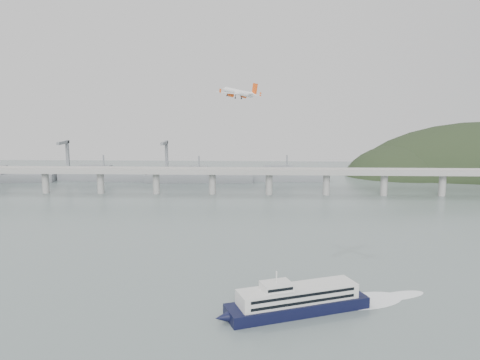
{
  "coord_description": "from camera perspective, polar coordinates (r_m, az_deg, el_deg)",
  "views": [
    {
      "loc": [
        10.07,
        -205.54,
        77.68
      ],
      "look_at": [
        0.0,
        55.0,
        36.0
      ],
      "focal_mm": 35.0,
      "sensor_mm": 36.0,
      "label": 1
    }
  ],
  "objects": [
    {
      "name": "ground",
      "position": [
        219.96,
        -0.56,
        -11.6
      ],
      "size": [
        900.0,
        900.0,
        0.0
      ],
      "primitive_type": "plane",
      "color": "slate",
      "rests_on": "ground"
    },
    {
      "name": "airliner",
      "position": [
        281.71,
        -0.12,
        10.61
      ],
      "size": [
        26.38,
        28.38,
        9.12
      ],
      "rotation": [
        0.05,
        -0.15,
        2.27
      ],
      "color": "white",
      "rests_on": "ground"
    },
    {
      "name": "bridge",
      "position": [
        410.11,
        0.62,
        0.66
      ],
      "size": [
        800.0,
        22.0,
        23.9
      ],
      "color": "#999996",
      "rests_on": "ground"
    },
    {
      "name": "distant_fleet",
      "position": [
        503.94,
        -16.98,
        0.53
      ],
      "size": [
        453.0,
        60.9,
        40.0
      ],
      "color": "slate",
      "rests_on": "ground"
    },
    {
      "name": "ferry",
      "position": [
        184.41,
        7.04,
        -14.31
      ],
      "size": [
        87.11,
        40.93,
        17.19
      ],
      "rotation": [
        0.0,
        0.0,
        0.37
      ],
      "color": "black",
      "rests_on": "ground"
    }
  ]
}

